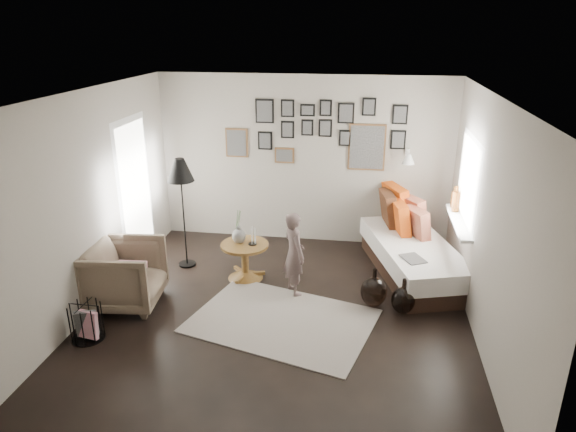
% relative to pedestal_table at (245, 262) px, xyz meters
% --- Properties ---
extents(ground, '(4.80, 4.80, 0.00)m').
position_rel_pedestal_table_xyz_m(ground, '(0.61, -0.91, -0.23)').
color(ground, black).
rests_on(ground, ground).
extents(wall_back, '(4.50, 0.00, 4.50)m').
position_rel_pedestal_table_xyz_m(wall_back, '(0.61, 1.49, 1.07)').
color(wall_back, gray).
rests_on(wall_back, ground).
extents(wall_front, '(4.50, 0.00, 4.50)m').
position_rel_pedestal_table_xyz_m(wall_front, '(0.61, -3.31, 1.07)').
color(wall_front, gray).
rests_on(wall_front, ground).
extents(wall_left, '(0.00, 4.80, 4.80)m').
position_rel_pedestal_table_xyz_m(wall_left, '(-1.64, -0.91, 1.07)').
color(wall_left, gray).
rests_on(wall_left, ground).
extents(wall_right, '(0.00, 4.80, 4.80)m').
position_rel_pedestal_table_xyz_m(wall_right, '(2.86, -0.91, 1.07)').
color(wall_right, gray).
rests_on(wall_right, ground).
extents(ceiling, '(4.80, 4.80, 0.00)m').
position_rel_pedestal_table_xyz_m(ceiling, '(0.61, -0.91, 2.37)').
color(ceiling, white).
rests_on(ceiling, wall_back).
extents(door_left, '(0.00, 2.14, 2.14)m').
position_rel_pedestal_table_xyz_m(door_left, '(-1.63, 0.29, 0.82)').
color(door_left, white).
rests_on(door_left, wall_left).
extents(window_right, '(0.15, 1.32, 1.30)m').
position_rel_pedestal_table_xyz_m(window_right, '(2.78, 0.43, 0.70)').
color(window_right, white).
rests_on(window_right, wall_right).
extents(gallery_wall, '(2.74, 0.03, 1.08)m').
position_rel_pedestal_table_xyz_m(gallery_wall, '(0.89, 1.47, 1.51)').
color(gallery_wall, brown).
rests_on(gallery_wall, wall_back).
extents(wall_sconce, '(0.18, 0.36, 0.16)m').
position_rel_pedestal_table_xyz_m(wall_sconce, '(2.16, 1.22, 1.23)').
color(wall_sconce, white).
rests_on(wall_sconce, wall_back).
extents(rug, '(2.35, 1.93, 0.01)m').
position_rel_pedestal_table_xyz_m(rug, '(0.68, -1.01, -0.23)').
color(rug, silver).
rests_on(rug, ground).
extents(pedestal_table, '(0.65, 0.65, 0.51)m').
position_rel_pedestal_table_xyz_m(pedestal_table, '(0.00, 0.00, 0.00)').
color(pedestal_table, brown).
rests_on(pedestal_table, ground).
extents(vase, '(0.18, 0.18, 0.46)m').
position_rel_pedestal_table_xyz_m(vase, '(-0.08, 0.02, 0.41)').
color(vase, black).
rests_on(vase, pedestal_table).
extents(candles, '(0.11, 0.11, 0.24)m').
position_rel_pedestal_table_xyz_m(candles, '(0.11, 0.00, 0.39)').
color(candles, black).
rests_on(candles, pedestal_table).
extents(daybed, '(1.48, 2.29, 1.05)m').
position_rel_pedestal_table_xyz_m(daybed, '(2.27, 0.57, 0.09)').
color(daybed, black).
rests_on(daybed, ground).
extents(magazine_on_daybed, '(0.35, 0.39, 0.02)m').
position_rel_pedestal_table_xyz_m(magazine_on_daybed, '(2.21, -0.09, 0.25)').
color(magazine_on_daybed, black).
rests_on(magazine_on_daybed, daybed).
extents(armchair, '(0.97, 0.94, 0.80)m').
position_rel_pedestal_table_xyz_m(armchair, '(-1.29, -0.91, 0.17)').
color(armchair, brown).
rests_on(armchair, ground).
extents(armchair_cushion, '(0.39, 0.40, 0.16)m').
position_rel_pedestal_table_xyz_m(armchair_cushion, '(-1.26, -0.86, 0.25)').
color(armchair_cushion, silver).
rests_on(armchair_cushion, armchair).
extents(floor_lamp, '(0.37, 0.37, 1.59)m').
position_rel_pedestal_table_xyz_m(floor_lamp, '(-0.93, 0.26, 1.13)').
color(floor_lamp, black).
rests_on(floor_lamp, ground).
extents(magazine_basket, '(0.34, 0.34, 0.42)m').
position_rel_pedestal_table_xyz_m(magazine_basket, '(-1.39, -1.69, -0.03)').
color(magazine_basket, black).
rests_on(magazine_basket, ground).
extents(demijohn_large, '(0.33, 0.33, 0.49)m').
position_rel_pedestal_table_xyz_m(demijohn_large, '(1.74, -0.47, -0.04)').
color(demijohn_large, black).
rests_on(demijohn_large, ground).
extents(demijohn_small, '(0.29, 0.29, 0.45)m').
position_rel_pedestal_table_xyz_m(demijohn_small, '(2.09, -0.59, -0.07)').
color(demijohn_small, black).
rests_on(demijohn_small, ground).
extents(child, '(0.44, 0.48, 1.11)m').
position_rel_pedestal_table_xyz_m(child, '(0.72, -0.31, 0.32)').
color(child, brown).
rests_on(child, ground).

